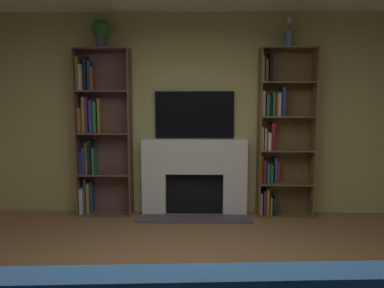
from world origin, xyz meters
The scene contains 7 objects.
wall_back_accent centered at (0.00, 2.67, 1.36)m, with size 5.74×0.06×2.71m, color tan.
fireplace centered at (0.00, 2.53, 0.55)m, with size 1.51×0.52×1.04m.
tv centered at (0.00, 2.61, 1.36)m, with size 1.06×0.06×0.63m, color black.
bookshelf_left centered at (-1.31, 2.55, 1.12)m, with size 0.72×0.27×2.23m.
bookshelf_right centered at (1.13, 2.54, 1.07)m, with size 0.72×0.29×2.23m.
potted_plant centered at (-1.21, 2.49, 2.44)m, with size 0.24×0.24×0.36m.
vase_with_flowers centered at (1.21, 2.49, 2.36)m, with size 0.12×0.12×0.39m.
Camera 1 is at (0.08, -2.39, 1.52)m, focal length 34.51 mm.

